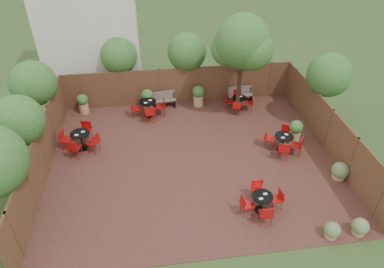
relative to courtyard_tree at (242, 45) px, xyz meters
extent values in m
plane|color=#354F23|center=(-2.76, -3.24, -3.77)|extent=(80.00, 80.00, 0.00)
cube|color=#391B17|center=(-2.76, -3.24, -3.76)|extent=(12.00, 10.00, 0.02)
cube|color=#4C2A1C|center=(-2.76, 1.76, -2.77)|extent=(12.00, 0.08, 2.00)
cube|color=#4C2A1C|center=(-8.76, -3.24, -2.77)|extent=(0.08, 10.00, 2.00)
cube|color=#4C2A1C|center=(3.24, -3.24, -2.77)|extent=(0.08, 10.00, 2.00)
cube|color=silver|center=(-7.26, 4.76, 0.23)|extent=(5.00, 4.00, 8.00)
sphere|color=#2B601F|center=(-9.36, -0.24, -1.17)|extent=(2.02, 2.02, 2.02)
sphere|color=#2B601F|center=(-9.26, -3.24, -1.19)|extent=(1.96, 1.96, 1.96)
sphere|color=#2B601F|center=(-5.76, 2.46, -1.21)|extent=(1.87, 1.87, 1.87)
sphere|color=#2B601F|center=(-2.26, 2.36, -1.17)|extent=(2.02, 2.02, 2.02)
sphere|color=#2B601F|center=(0.74, 2.56, -0.98)|extent=(2.65, 2.65, 2.65)
sphere|color=#2B601F|center=(3.84, -1.24, -1.17)|extent=(2.02, 2.02, 2.02)
cylinder|color=black|center=(0.01, 0.01, -1.69)|extent=(0.20, 0.20, 4.13)
sphere|color=#2B601F|center=(0.01, 0.01, 0.17)|extent=(2.49, 2.49, 2.49)
sphere|color=#2B601F|center=(-0.49, 0.41, -0.29)|extent=(1.75, 1.75, 1.75)
sphere|color=#2B601F|center=(0.41, -0.39, -0.12)|extent=(1.82, 1.82, 1.82)
cube|color=brown|center=(-3.69, 1.31, -3.36)|extent=(1.41, 0.57, 0.05)
cube|color=brown|center=(-3.69, 1.50, -3.11)|extent=(1.37, 0.26, 0.41)
cube|color=black|center=(-4.31, 1.31, -3.57)|extent=(0.10, 0.41, 0.37)
cube|color=black|center=(-3.07, 1.31, -3.57)|extent=(0.10, 0.41, 0.37)
cube|color=brown|center=(0.52, 1.31, -3.36)|extent=(1.39, 0.49, 0.05)
cube|color=brown|center=(0.52, 1.50, -3.12)|extent=(1.37, 0.18, 0.41)
cube|color=black|center=(-0.09, 1.31, -3.57)|extent=(0.08, 0.41, 0.36)
cube|color=black|center=(1.14, 1.31, -3.57)|extent=(0.08, 0.41, 0.36)
cylinder|color=black|center=(0.24, 0.55, -3.74)|extent=(0.42, 0.42, 0.03)
cylinder|color=black|center=(0.24, 0.55, -3.40)|extent=(0.05, 0.05, 0.66)
cylinder|color=black|center=(0.24, 0.55, -3.06)|extent=(0.72, 0.72, 0.03)
cube|color=white|center=(0.36, 0.62, -3.04)|extent=(0.15, 0.13, 0.01)
cube|color=white|center=(0.15, 0.43, -3.04)|extent=(0.15, 0.13, 0.01)
cylinder|color=black|center=(-7.52, -1.79, -3.74)|extent=(0.49, 0.49, 0.03)
cylinder|color=black|center=(-7.52, -1.79, -3.34)|extent=(0.06, 0.06, 0.78)
cylinder|color=black|center=(-7.52, -1.79, -2.94)|extent=(0.85, 0.85, 0.03)
cube|color=white|center=(-7.38, -1.70, -2.92)|extent=(0.18, 0.16, 0.02)
cube|color=white|center=(-7.63, -1.93, -2.92)|extent=(0.18, 0.16, 0.02)
cylinder|color=black|center=(1.30, -3.16, -3.74)|extent=(0.47, 0.47, 0.03)
cylinder|color=black|center=(1.30, -3.16, -3.36)|extent=(0.05, 0.05, 0.74)
cylinder|color=black|center=(1.30, -3.16, -2.98)|extent=(0.81, 0.81, 0.03)
cube|color=white|center=(1.43, -3.08, -2.95)|extent=(0.18, 0.16, 0.02)
cube|color=white|center=(1.19, -3.29, -2.95)|extent=(0.18, 0.16, 0.02)
cylinder|color=black|center=(-4.47, 0.56, -3.74)|extent=(0.49, 0.49, 0.03)
cylinder|color=black|center=(-4.47, 0.56, -3.34)|extent=(0.06, 0.06, 0.78)
cylinder|color=black|center=(-4.47, 0.56, -2.94)|extent=(0.85, 0.85, 0.03)
cube|color=white|center=(-4.34, 0.65, -2.92)|extent=(0.16, 0.12, 0.02)
cube|color=white|center=(-4.58, 0.43, -2.92)|extent=(0.16, 0.12, 0.02)
cylinder|color=black|center=(-0.69, -6.47, -3.74)|extent=(0.44, 0.44, 0.03)
cylinder|color=black|center=(-0.69, -6.47, -3.39)|extent=(0.05, 0.05, 0.70)
cylinder|color=black|center=(-0.69, -6.47, -3.03)|extent=(0.76, 0.76, 0.03)
cube|color=white|center=(-0.57, -6.39, -3.01)|extent=(0.15, 0.11, 0.01)
cube|color=white|center=(-0.79, -6.59, -3.01)|extent=(0.15, 0.11, 0.01)
cylinder|color=tan|center=(-4.47, 1.25, -3.46)|extent=(0.51, 0.51, 0.59)
sphere|color=#2B601F|center=(-4.47, 1.25, -2.93)|extent=(0.62, 0.62, 0.62)
cylinder|color=tan|center=(-1.80, 1.23, -3.46)|extent=(0.52, 0.52, 0.60)
sphere|color=#2B601F|center=(-1.80, 1.23, -2.92)|extent=(0.63, 0.63, 0.63)
cylinder|color=tan|center=(-7.77, 1.31, -3.48)|extent=(0.48, 0.48, 0.55)
sphere|color=#2B601F|center=(-7.77, 1.31, -2.98)|extent=(0.58, 0.58, 0.58)
cylinder|color=tan|center=(2.06, -2.61, -3.46)|extent=(0.51, 0.51, 0.59)
sphere|color=#2B601F|center=(2.06, -2.61, -2.93)|extent=(0.62, 0.62, 0.62)
cylinder|color=tan|center=(2.30, -7.89, -3.66)|extent=(0.42, 0.42, 0.19)
sphere|color=#58763D|center=(2.30, -7.89, -3.42)|extent=(0.57, 0.57, 0.57)
cylinder|color=tan|center=(1.31, -7.89, -3.66)|extent=(0.40, 0.40, 0.18)
sphere|color=#58763D|center=(1.31, -7.89, -3.44)|extent=(0.54, 0.54, 0.54)
cylinder|color=tan|center=(2.94, -5.20, -3.64)|extent=(0.49, 0.49, 0.22)
sphere|color=#58763D|center=(2.94, -5.20, -3.36)|extent=(0.67, 0.67, 0.67)
camera|label=1|loc=(-4.34, -14.72, 5.86)|focal=32.53mm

